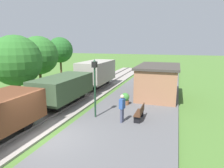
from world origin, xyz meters
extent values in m
plane|color=#47702D|center=(0.00, 0.00, 0.00)|extent=(160.00, 160.00, 0.00)
cube|color=#565659|center=(3.20, 0.00, 0.12)|extent=(6.00, 60.00, 0.25)
cube|color=gray|center=(-2.40, 0.00, 0.06)|extent=(3.80, 60.00, 0.12)
cube|color=slate|center=(-1.68, 0.00, 0.19)|extent=(0.07, 60.00, 0.14)
cube|color=slate|center=(-3.12, 0.00, 0.19)|extent=(0.07, 60.00, 0.14)
cylinder|color=black|center=(-2.40, 0.57, 0.68)|extent=(1.56, 0.84, 0.84)
cylinder|color=black|center=(-2.40, 1.72, 0.93)|extent=(0.20, 0.30, 0.20)
cube|color=#384C33|center=(-2.40, 5.37, 1.58)|extent=(2.50, 5.60, 1.60)
cube|color=black|center=(-2.40, 5.37, 0.93)|extent=(2.10, 5.15, 0.50)
cylinder|color=black|center=(-2.40, 7.17, 0.68)|extent=(1.56, 0.84, 0.84)
cylinder|color=black|center=(-2.40, 3.58, 0.68)|extent=(1.56, 0.84, 0.84)
cylinder|color=black|center=(-2.40, 8.32, 0.93)|extent=(0.20, 0.30, 0.20)
cylinder|color=black|center=(-2.40, 2.42, 0.93)|extent=(0.20, 0.30, 0.20)
cube|color=gray|center=(-2.40, 11.97, 1.88)|extent=(2.50, 5.60, 2.20)
cube|color=black|center=(-2.40, 11.97, 0.93)|extent=(2.10, 5.15, 0.50)
cylinder|color=black|center=(-2.40, 13.77, 0.68)|extent=(1.56, 0.84, 0.84)
cylinder|color=black|center=(-2.40, 10.18, 0.68)|extent=(1.56, 0.84, 0.84)
cylinder|color=black|center=(-2.40, 14.92, 0.93)|extent=(0.20, 0.30, 0.20)
cylinder|color=black|center=(-2.40, 9.02, 0.93)|extent=(0.20, 0.30, 0.20)
cube|color=#9E6B4C|center=(4.40, 9.79, 1.55)|extent=(3.20, 5.50, 2.60)
cube|color=#3D3833|center=(4.40, 9.79, 2.94)|extent=(3.50, 5.80, 0.18)
cube|color=black|center=(2.79, 8.69, 1.68)|extent=(0.03, 0.90, 0.80)
cube|color=#422819|center=(3.85, 3.85, 0.69)|extent=(0.42, 1.50, 0.04)
cube|color=#422819|center=(4.04, 3.85, 0.93)|extent=(0.04, 1.50, 0.45)
cube|color=black|center=(3.85, 3.25, 0.46)|extent=(0.38, 0.06, 0.42)
cube|color=black|center=(3.85, 4.45, 0.46)|extent=(0.38, 0.06, 0.42)
cylinder|color=#474C66|center=(2.96, 3.04, 0.68)|extent=(0.15, 0.15, 0.86)
cylinder|color=#474C66|center=(2.99, 3.20, 0.68)|extent=(0.15, 0.15, 0.86)
cube|color=#2D5199|center=(2.98, 3.12, 1.41)|extent=(0.32, 0.42, 0.60)
sphere|color=beige|center=(2.98, 3.12, 1.85)|extent=(0.22, 0.22, 0.22)
cylinder|color=brown|center=(2.28, 6.54, 0.42)|extent=(0.56, 0.56, 0.34)
sphere|color=#387A33|center=(2.28, 6.54, 0.85)|extent=(0.64, 0.64, 0.64)
cylinder|color=#193823|center=(1.12, 3.41, 1.85)|extent=(0.11, 0.11, 3.20)
cube|color=black|center=(1.12, 3.41, 3.63)|extent=(0.28, 0.28, 0.36)
sphere|color=#F2E5BF|center=(1.12, 3.41, 3.63)|extent=(0.20, 0.20, 0.20)
cone|color=#193823|center=(1.12, 3.41, 3.87)|extent=(0.20, 0.20, 0.16)
cylinder|color=#4C3823|center=(-5.99, 4.56, 1.05)|extent=(0.28, 0.28, 2.09)
sphere|color=#2D6B28|center=(-5.99, 4.56, 3.57)|extent=(3.94, 3.94, 3.94)
cylinder|color=#4C3823|center=(-8.38, 10.17, 1.03)|extent=(0.28, 0.28, 2.06)
sphere|color=#2D6B28|center=(-8.38, 10.17, 3.60)|extent=(4.12, 4.12, 4.12)
cylinder|color=#4C3823|center=(-10.11, 16.94, 1.30)|extent=(0.28, 0.28, 2.59)
sphere|color=#235B23|center=(-10.11, 16.94, 3.94)|extent=(3.60, 3.60, 3.60)
camera|label=1|loc=(5.90, -7.50, 4.91)|focal=31.31mm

